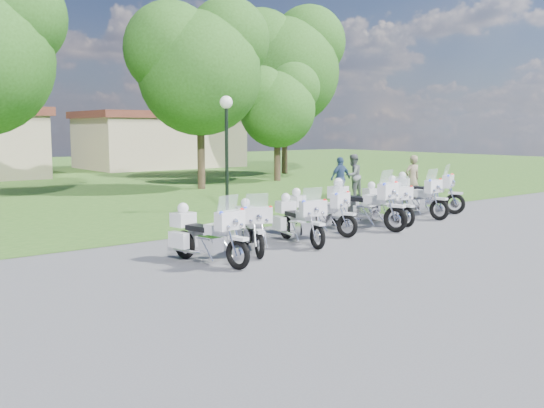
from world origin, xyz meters
TOP-DOWN VIEW (x-y plane):
  - ground at (0.00, 0.00)m, footprint 100.00×100.00m
  - grass_lawn at (0.00, 27.00)m, footprint 100.00×48.00m
  - motorcycle_0 at (-3.62, -0.03)m, footprint 1.04×2.25m
  - motorcycle_1 at (-2.07, 0.43)m, footprint 1.24×2.01m
  - motorcycle_2 at (-0.55, 0.48)m, footprint 0.98×2.18m
  - motorcycle_3 at (0.72, 1.18)m, footprint 1.12×2.19m
  - motorcycle_4 at (2.38, 1.10)m, footprint 1.25×2.55m
  - motorcycle_5 at (3.72, 1.36)m, footprint 0.89×2.21m
  - motorcycle_6 at (5.32, 1.67)m, footprint 1.00×2.40m
  - motorcycle_7 at (6.60, 2.16)m, footprint 1.47×2.33m
  - lamp_post at (1.30, 6.50)m, footprint 0.44×0.44m
  - tree_2 at (4.72, 13.94)m, footprint 6.80×5.81m
  - tree_3 at (10.44, 15.27)m, footprint 4.90×4.18m
  - tree_4 at (14.24, 19.33)m, footprint 8.04×6.86m
  - building_east at (11.00, 30.00)m, footprint 11.44×7.28m
  - bystander_a at (8.49, 4.22)m, footprint 0.75×0.57m
  - bystander_b at (7.93, 6.90)m, footprint 0.98×0.81m
  - bystander_c at (6.90, 6.60)m, footprint 1.02×0.43m

SIDE VIEW (x-z plane):
  - ground at x=0.00m, z-range 0.00..0.00m
  - grass_lawn at x=0.00m, z-range 0.00..0.01m
  - motorcycle_1 at x=-2.07m, z-range -0.12..1.32m
  - motorcycle_2 at x=-0.55m, z-range -0.12..1.36m
  - motorcycle_5 at x=3.72m, z-range -0.12..1.37m
  - motorcycle_3 at x=0.72m, z-range -0.12..1.38m
  - motorcycle_0 at x=-3.62m, z-range -0.12..1.41m
  - motorcycle_6 at x=5.32m, z-range -0.13..1.49m
  - motorcycle_7 at x=6.60m, z-range -0.14..1.54m
  - motorcycle_4 at x=2.38m, z-range -0.14..1.60m
  - bystander_c at x=6.90m, z-range 0.00..1.74m
  - bystander_b at x=7.93m, z-range 0.00..1.81m
  - bystander_a at x=8.49m, z-range 0.00..1.85m
  - building_east at x=11.00m, z-range 0.02..4.12m
  - lamp_post at x=1.30m, z-range 1.03..5.03m
  - tree_3 at x=10.44m, z-range 1.05..7.58m
  - tree_2 at x=4.72m, z-range 1.47..10.54m
  - tree_4 at x=14.24m, z-range 1.74..12.45m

